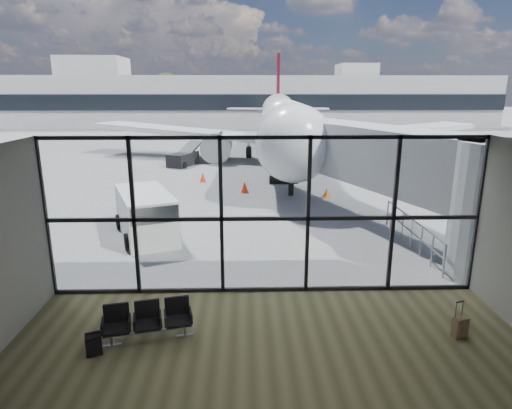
{
  "coord_description": "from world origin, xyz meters",
  "views": [
    {
      "loc": [
        -0.55,
        -11.34,
        5.61
      ],
      "look_at": [
        -0.16,
        3.0,
        1.81
      ],
      "focal_mm": 30.0,
      "sensor_mm": 36.0,
      "label": 1
    }
  ],
  "objects_px": {
    "backpack": "(94,345)",
    "airliner": "(282,122)",
    "seating_row": "(148,319)",
    "suitcase": "(460,327)",
    "service_van": "(146,214)",
    "mobile_stairs": "(17,186)",
    "belt_loader": "(184,158)"
  },
  "relations": [
    {
      "from": "suitcase",
      "to": "service_van",
      "type": "bearing_deg",
      "value": 122.02
    },
    {
      "from": "mobile_stairs",
      "to": "airliner",
      "type": "bearing_deg",
      "value": 38.03
    },
    {
      "from": "seating_row",
      "to": "suitcase",
      "type": "height_order",
      "value": "seating_row"
    },
    {
      "from": "suitcase",
      "to": "mobile_stairs",
      "type": "distance_m",
      "value": 23.02
    },
    {
      "from": "backpack",
      "to": "mobile_stairs",
      "type": "relative_size",
      "value": 0.16
    },
    {
      "from": "backpack",
      "to": "seating_row",
      "type": "bearing_deg",
      "value": 9.56
    },
    {
      "from": "seating_row",
      "to": "backpack",
      "type": "bearing_deg",
      "value": -161.1
    },
    {
      "from": "suitcase",
      "to": "airliner",
      "type": "height_order",
      "value": "airliner"
    },
    {
      "from": "seating_row",
      "to": "belt_loader",
      "type": "xyz_separation_m",
      "value": [
        -2.48,
        24.29,
        0.08
      ]
    },
    {
      "from": "backpack",
      "to": "airliner",
      "type": "distance_m",
      "value": 30.56
    },
    {
      "from": "belt_loader",
      "to": "airliner",
      "type": "bearing_deg",
      "value": 51.92
    },
    {
      "from": "suitcase",
      "to": "mobile_stairs",
      "type": "xyz_separation_m",
      "value": [
        -17.69,
        14.73,
        0.25
      ]
    },
    {
      "from": "seating_row",
      "to": "service_van",
      "type": "relative_size",
      "value": 0.45
    },
    {
      "from": "seating_row",
      "to": "suitcase",
      "type": "xyz_separation_m",
      "value": [
        7.3,
        -0.2,
        -0.23
      ]
    },
    {
      "from": "backpack",
      "to": "airliner",
      "type": "bearing_deg",
      "value": 55.22
    },
    {
      "from": "service_van",
      "to": "mobile_stairs",
      "type": "distance_m",
      "value": 11.35
    },
    {
      "from": "backpack",
      "to": "mobile_stairs",
      "type": "height_order",
      "value": "mobile_stairs"
    },
    {
      "from": "service_van",
      "to": "mobile_stairs",
      "type": "xyz_separation_m",
      "value": [
        -8.76,
        7.2,
        -0.4
      ]
    },
    {
      "from": "airliner",
      "to": "service_van",
      "type": "bearing_deg",
      "value": -105.47
    },
    {
      "from": "suitcase",
      "to": "mobile_stairs",
      "type": "height_order",
      "value": "mobile_stairs"
    },
    {
      "from": "backpack",
      "to": "airliner",
      "type": "relative_size",
      "value": 0.01
    },
    {
      "from": "mobile_stairs",
      "to": "seating_row",
      "type": "bearing_deg",
      "value": -58.63
    },
    {
      "from": "seating_row",
      "to": "belt_loader",
      "type": "distance_m",
      "value": 24.42
    },
    {
      "from": "airliner",
      "to": "mobile_stairs",
      "type": "xyz_separation_m",
      "value": [
        -16.01,
        -14.52,
        -2.54
      ]
    },
    {
      "from": "backpack",
      "to": "mobile_stairs",
      "type": "xyz_separation_m",
      "value": [
        -9.33,
        15.18,
        0.28
      ]
    },
    {
      "from": "belt_loader",
      "to": "mobile_stairs",
      "type": "relative_size",
      "value": 1.25
    },
    {
      "from": "mobile_stairs",
      "to": "suitcase",
      "type": "bearing_deg",
      "value": -43.96
    },
    {
      "from": "seating_row",
      "to": "mobile_stairs",
      "type": "distance_m",
      "value": 17.86
    },
    {
      "from": "suitcase",
      "to": "belt_loader",
      "type": "bearing_deg",
      "value": 93.92
    },
    {
      "from": "airliner",
      "to": "belt_loader",
      "type": "bearing_deg",
      "value": -146.64
    },
    {
      "from": "airliner",
      "to": "service_van",
      "type": "height_order",
      "value": "airliner"
    },
    {
      "from": "seating_row",
      "to": "suitcase",
      "type": "relative_size",
      "value": 2.27
    }
  ]
}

